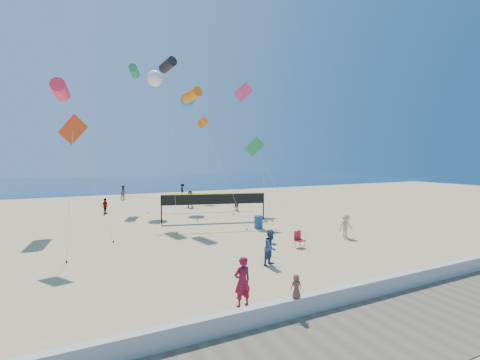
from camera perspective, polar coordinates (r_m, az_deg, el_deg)
name	(u,v)px	position (r m, az deg, el deg)	size (l,w,h in m)	color
ground	(276,279)	(14.27, 6.50, -17.03)	(120.00, 120.00, 0.00)	#D5B878
ocean	(124,182)	(73.82, -19.88, -0.37)	(140.00, 50.00, 0.03)	navy
seawall	(324,300)	(11.91, 14.66, -19.92)	(32.00, 0.30, 0.60)	beige
boardwalk	(371,338)	(10.75, 22.20, -24.54)	(32.00, 3.60, 0.03)	brown
woman	(242,282)	(11.48, 0.43, -17.64)	(0.63, 0.42, 1.74)	maroon
toddler	(296,286)	(10.98, 9.97, -18.11)	(0.37, 0.24, 0.77)	brown
bystander_a	(271,247)	(15.69, 5.54, -11.82)	(0.83, 0.65, 1.70)	navy
bystander_b	(346,226)	(21.87, 18.29, -7.77)	(0.98, 0.56, 1.52)	tan
far_person_0	(105,206)	(32.12, -22.86, -4.29)	(0.85, 0.35, 1.45)	gray
far_person_1	(190,199)	(33.69, -8.87, -3.40)	(1.63, 0.52, 1.76)	gray
far_person_2	(237,202)	(31.63, -0.59, -3.95)	(0.59, 0.39, 1.62)	gray
far_person_3	(124,193)	(42.45, -19.98, -2.12)	(0.85, 0.66, 1.74)	gray
far_person_4	(183,190)	(44.36, -10.17, -1.76)	(1.08, 0.62, 1.67)	gray
camp_chair	(299,238)	(18.96, 10.41, -10.16)	(0.55, 0.67, 1.03)	red
trash_barrel	(259,222)	(23.61, 3.31, -7.47)	(0.62, 0.62, 0.93)	navy
volleyball_net	(214,202)	(26.11, -4.67, -3.99)	(10.32, 10.21, 2.27)	black
kite_0	(60,90)	(28.25, -29.30, 13.78)	(3.61, 8.51, 10.90)	#FF2A46
kite_1	(168,65)	(30.20, -12.72, 19.30)	(1.85, 8.21, 13.75)	black
kite_2	(192,95)	(26.11, -8.57, 14.72)	(3.29, 5.47, 10.58)	orange
kite_3	(73,135)	(18.81, -27.60, 7.06)	(1.46, 1.77, 7.39)	red
kite_4	(256,150)	(25.24, 2.93, 5.30)	(2.09, 4.58, 6.84)	#238E4B
kite_5	(244,96)	(33.97, 0.78, 14.63)	(2.48, 8.48, 13.04)	#F63A6D
kite_6	(155,79)	(35.18, -14.88, 17.04)	(2.47, 9.74, 14.02)	white
kite_7	(188,99)	(35.11, -9.29, 13.94)	(3.00, 7.68, 12.05)	#187FAE
kite_8	(134,71)	(37.90, -18.29, 17.87)	(1.42, 7.24, 15.01)	#238E4B
kite_9	(204,127)	(39.99, -6.37, 9.36)	(1.55, 8.59, 10.39)	orange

